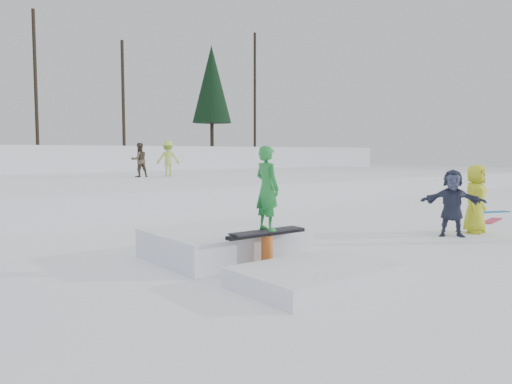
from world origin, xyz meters
TOP-DOWN VIEW (x-y plane):
  - ground at (0.00, 0.00)m, footprint 120.00×120.00m
  - snow_midrise at (0.00, 16.00)m, footprint 50.00×18.00m
  - treeline at (6.18, 28.28)m, footprint 40.24×4.22m
  - walker_olive at (3.81, 15.45)m, footprint 0.84×0.68m
  - walker_ygreen at (5.29, 15.35)m, footprint 1.30×1.03m
  - spectator_yellow at (5.43, -0.53)m, footprint 0.92×0.69m
  - spectator_dark at (4.50, -0.47)m, footprint 1.29×1.45m
  - loose_board_red at (7.80, 0.23)m, footprint 1.43×0.61m
  - loose_board_teal at (9.85, 1.32)m, footprint 1.41×0.76m
  - jib_rail_feature at (-1.17, 0.12)m, footprint 2.60×4.40m

SIDE VIEW (x-z plane):
  - ground at x=0.00m, z-range 0.00..0.00m
  - loose_board_red at x=7.80m, z-range 0.00..0.03m
  - loose_board_teal at x=9.85m, z-range 0.00..0.03m
  - jib_rail_feature at x=-1.17m, z-range -0.75..1.36m
  - snow_midrise at x=0.00m, z-range 0.00..0.80m
  - spectator_dark at x=4.50m, z-range 0.00..1.60m
  - spectator_yellow at x=5.43m, z-range 0.00..1.70m
  - walker_olive at x=3.81m, z-range 0.80..2.45m
  - walker_ygreen at x=5.29m, z-range 0.80..2.56m
  - treeline at x=6.18m, z-range 2.20..12.70m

